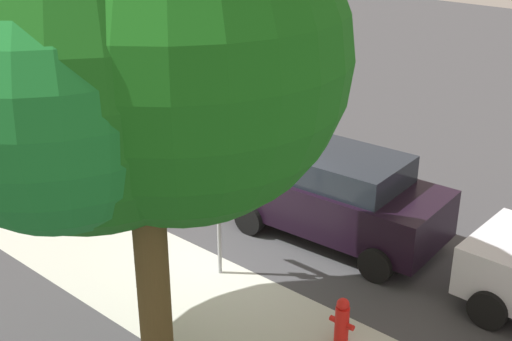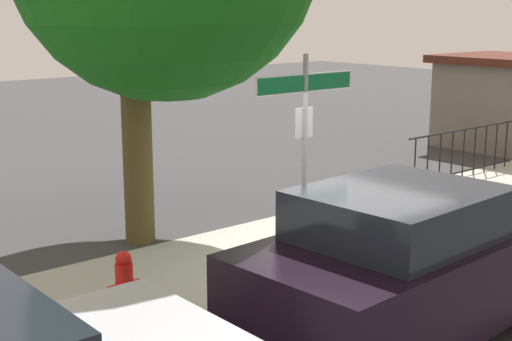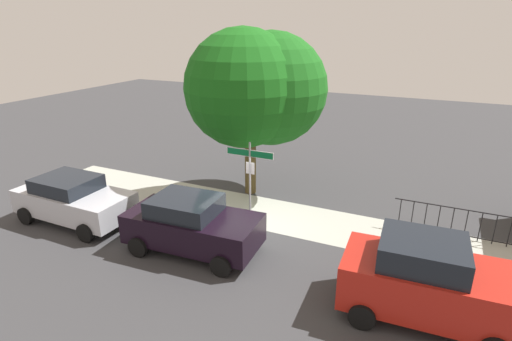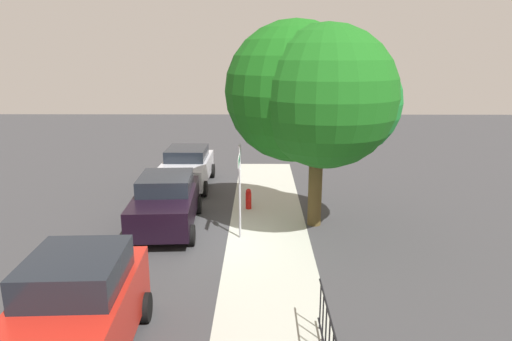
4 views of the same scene
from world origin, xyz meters
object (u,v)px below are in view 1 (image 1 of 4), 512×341
car_red (126,112)px  fire_hydrant (342,321)px  street_sign (218,165)px  car_black (339,196)px  shade_tree (122,65)px

car_red → fire_hydrant: bearing=158.5°
street_sign → fire_hydrant: bearing=175.9°
car_black → car_red: bearing=-5.5°
car_red → fire_hydrant: car_red is taller
car_black → car_red: car_red is taller
street_sign → fire_hydrant: (-2.79, 0.20, -1.73)m
street_sign → shade_tree: shade_tree is taller
street_sign → shade_tree: bearing=106.6°
fire_hydrant → street_sign: bearing=-4.1°
street_sign → car_red: (6.05, -2.78, -1.08)m
shade_tree → car_red: shade_tree is taller
street_sign → car_black: (-0.82, -2.51, -1.21)m
car_black → fire_hydrant: car_black is taller
street_sign → car_red: 6.75m
shade_tree → car_black: (-0.12, -4.87, -3.52)m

